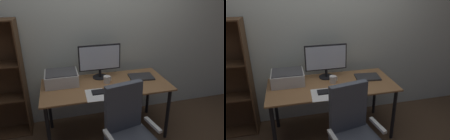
% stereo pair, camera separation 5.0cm
% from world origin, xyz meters
% --- Properties ---
extents(ground_plane, '(12.00, 12.00, 0.00)m').
position_xyz_m(ground_plane, '(0.00, 0.00, 0.00)').
color(ground_plane, '#4C3826').
extents(back_wall, '(6.40, 0.10, 2.60)m').
position_xyz_m(back_wall, '(0.00, 0.53, 1.30)').
color(back_wall, beige).
rests_on(back_wall, ground).
extents(desk, '(1.59, 0.73, 0.74)m').
position_xyz_m(desk, '(0.00, 0.00, 0.66)').
color(desk, olive).
rests_on(desk, ground).
extents(monitor, '(0.55, 0.20, 0.45)m').
position_xyz_m(monitor, '(-0.03, 0.22, 1.00)').
color(monitor, black).
rests_on(monitor, desk).
extents(keyboard, '(0.29, 0.11, 0.02)m').
position_xyz_m(keyboard, '(-0.07, -0.20, 0.75)').
color(keyboard, black).
rests_on(keyboard, desk).
extents(mouse, '(0.06, 0.10, 0.03)m').
position_xyz_m(mouse, '(0.13, -0.19, 0.76)').
color(mouse, black).
rests_on(mouse, desk).
extents(coffee_mug, '(0.10, 0.08, 0.09)m').
position_xyz_m(coffee_mug, '(0.02, 0.03, 0.79)').
color(coffee_mug, white).
rests_on(coffee_mug, desk).
extents(laptop, '(0.34, 0.26, 0.02)m').
position_xyz_m(laptop, '(0.50, 0.07, 0.75)').
color(laptop, '#2D2D30').
rests_on(laptop, desk).
extents(printer, '(0.40, 0.34, 0.16)m').
position_xyz_m(printer, '(-0.53, 0.16, 0.82)').
color(printer, silver).
rests_on(printer, desk).
extents(paper_sheet, '(0.22, 0.30, 0.00)m').
position_xyz_m(paper_sheet, '(-0.18, -0.24, 0.74)').
color(paper_sheet, white).
rests_on(paper_sheet, desk).
extents(office_chair, '(0.56, 0.55, 1.01)m').
position_xyz_m(office_chair, '(0.07, -0.70, 0.46)').
color(office_chair, silver).
rests_on(office_chair, ground).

